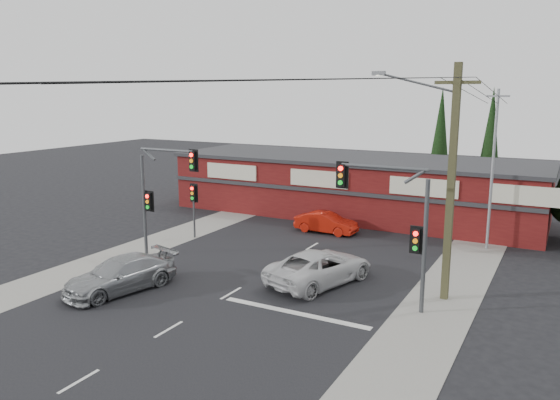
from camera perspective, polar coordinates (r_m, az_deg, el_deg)
The scene contains 18 objects.
ground at distance 25.45m, azimuth -4.02°, elevation -9.08°, with size 120.00×120.00×0.00m, color black.
road_strip at distance 29.56m, azimuth 1.18°, elevation -6.13°, with size 14.00×70.00×0.01m, color black.
verge_left at distance 34.12m, azimuth -11.66°, elevation -3.97°, with size 3.00×70.00×0.02m, color gray.
verge_right at distance 26.98m, azimuth 17.65°, elevation -8.39°, with size 3.00×70.00×0.02m, color gray.
stop_line at distance 22.62m, azimuth 1.57°, elevation -11.69°, with size 6.50×0.35×0.01m, color silver.
white_suv at distance 25.77m, azimuth 4.19°, elevation -6.98°, with size 2.61×5.66×1.57m, color silver.
silver_suv at distance 25.75m, azimuth -16.34°, elevation -7.49°, with size 2.13×5.24×1.52m, color #979A9C.
red_sedan at distance 34.83m, azimuth 4.84°, elevation -2.36°, with size 1.40×4.00×1.32m, color #B8190B.
lane_dashes at distance 31.85m, azimuth 3.37°, elevation -4.84°, with size 0.12×52.91×0.01m.
shop_building at distance 40.17m, azimuth 7.75°, elevation 1.54°, with size 27.30×8.40×4.22m.
conifer_near at distance 45.23m, azimuth 16.41°, elevation 6.54°, with size 1.80×1.80×9.25m.
conifer_far at distance 46.61m, azimuth 21.16°, elevation 6.37°, with size 1.80×1.80×9.25m.
traffic_mast_left at distance 29.74m, azimuth -12.57°, elevation 1.49°, with size 3.77×0.27×5.97m.
traffic_mast_right at distance 22.49m, azimuth 12.21°, elevation -1.55°, with size 3.96×0.27×5.97m.
pedestal_signal at distance 33.55m, azimuth -9.01°, elevation 0.06°, with size 0.55×0.27×3.38m.
utility_pole at distance 23.79m, azimuth 17.17°, elevation 2.44°, with size 4.38×0.59×10.00m.
steel_pole at distance 32.61m, azimuth 21.34°, elevation 3.20°, with size 1.20×0.16×9.00m.
power_lines at distance 18.19m, azimuth 14.72°, elevation 11.55°, with size 2.01×29.00×1.22m.
Camera 1 is at (12.84, -20.12, 8.83)m, focal length 35.00 mm.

